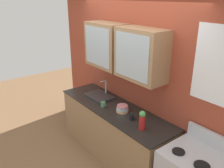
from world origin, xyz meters
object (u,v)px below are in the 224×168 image
bowl_stack (122,109)px  cup_near_sink (103,104)px  sink_faucet (100,96)px  vase (142,120)px  cup_near_bowls (132,116)px

bowl_stack → cup_near_sink: (-0.32, -0.13, -0.01)m
sink_faucet → cup_near_sink: sink_faucet is taller
vase → cup_near_sink: 0.87m
sink_faucet → vase: 1.23m
vase → cup_near_bowls: 0.30m
sink_faucet → cup_near_sink: 0.39m
cup_near_bowls → vase: bearing=-13.9°
cup_near_sink → cup_near_bowls: (0.58, 0.09, 0.01)m
vase → cup_near_bowls: vase is taller
sink_faucet → bowl_stack: bearing=-3.7°
sink_faucet → cup_near_bowls: bearing=-5.5°
sink_faucet → vase: (1.22, -0.16, 0.12)m
bowl_stack → cup_near_sink: bowl_stack is taller
bowl_stack → cup_near_bowls: 0.27m
sink_faucet → cup_near_bowls: (0.94, -0.09, 0.03)m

